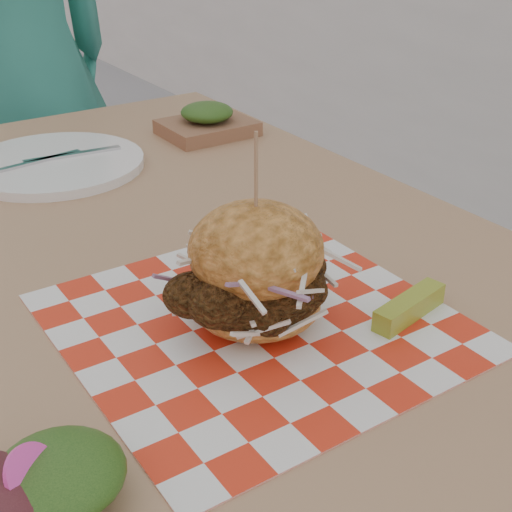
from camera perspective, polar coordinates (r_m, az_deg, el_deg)
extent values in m
imported|color=teal|center=(1.80, -18.37, 14.65)|extent=(0.64, 0.51, 1.54)
cube|color=tan|center=(0.86, -8.37, -0.64)|extent=(0.80, 1.20, 0.04)
cylinder|color=#333338|center=(1.60, -5.09, -1.64)|extent=(0.05, 0.05, 0.71)
cylinder|color=#333338|center=(1.90, -12.95, -2.17)|extent=(0.03, 0.03, 0.43)
cylinder|color=#333338|center=(2.17, -18.73, 0.99)|extent=(0.03, 0.03, 0.43)
cube|color=red|center=(0.71, 0.00, -5.32)|extent=(0.36, 0.36, 0.00)
ellipsoid|color=#D98C3D|center=(0.69, 0.00, -3.72)|extent=(0.13, 0.13, 0.04)
ellipsoid|color=brown|center=(0.69, 0.00, -2.49)|extent=(0.14, 0.13, 0.07)
ellipsoid|color=#D98C3D|center=(0.67, 0.00, 0.47)|extent=(0.13, 0.13, 0.09)
cylinder|color=tan|center=(0.64, 0.00, 5.78)|extent=(0.00, 0.00, 0.10)
cube|color=#9EAC31|center=(0.72, 12.17, -4.01)|extent=(0.10, 0.04, 0.02)
ellipsoid|color=#3F1419|center=(0.52, -14.93, -18.89)|extent=(0.08, 0.08, 0.03)
ellipsoid|color=#194112|center=(0.54, -17.33, -17.70)|extent=(0.08, 0.08, 0.03)
cylinder|color=#FA45B9|center=(0.52, -17.39, -16.38)|extent=(0.05, 0.05, 0.04)
cylinder|color=white|center=(1.14, -15.81, 7.11)|extent=(0.27, 0.27, 0.01)
cube|color=silver|center=(1.12, -17.31, 7.19)|extent=(0.15, 0.03, 0.00)
cube|color=silver|center=(1.14, -14.45, 7.87)|extent=(0.15, 0.03, 0.00)
cube|color=brown|center=(1.25, -3.91, 10.19)|extent=(0.15, 0.12, 0.02)
ellipsoid|color=#194112|center=(1.24, -3.95, 11.41)|extent=(0.09, 0.09, 0.03)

